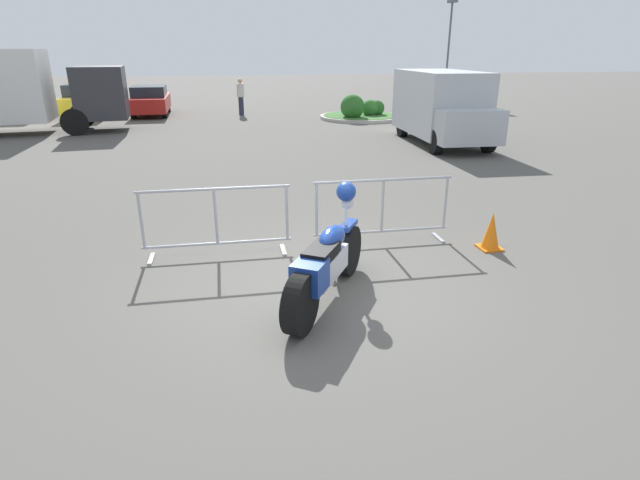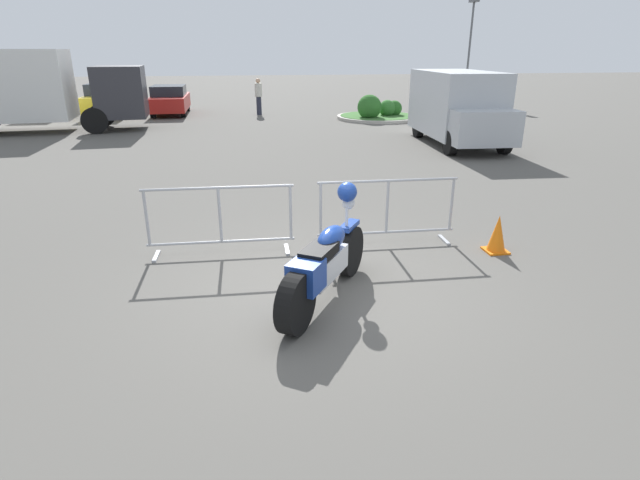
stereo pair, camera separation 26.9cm
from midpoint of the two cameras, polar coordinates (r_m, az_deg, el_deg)
name	(u,v)px [view 2 (the right image)]	position (r m, az deg, el deg)	size (l,w,h in m)	color
ground_plane	(317,289)	(6.60, 0.86, -5.62)	(120.00, 120.00, 0.00)	#54514C
motorcycle	(325,262)	(6.13, 1.87, -2.53)	(1.45, 2.10, 1.35)	black
crowd_barrier_near	(220,220)	(7.63, -10.35, 2.28)	(2.23, 0.50, 1.07)	#9EA0A5
crowd_barrier_far	(387,211)	(8.01, 8.63, 3.27)	(2.23, 0.50, 1.07)	#9EA0A5
box_truck	(23,88)	(22.21, -30.53, 14.76)	(7.85, 2.85, 2.98)	silver
delivery_van	(458,106)	(17.52, 15.93, 14.54)	(2.24, 5.11, 2.31)	#B2B7BC
parked_car_black	(48,102)	(27.40, -28.41, 13.74)	(1.64, 3.97, 1.34)	black
parked_car_yellow	(110,99)	(26.68, -22.60, 14.65)	(1.82, 4.41, 1.49)	yellow
parked_car_red	(170,100)	(26.10, -16.49, 15.12)	(1.67, 4.03, 1.36)	#B21E19
pedestrian	(259,95)	(25.09, -6.72, 16.12)	(0.48, 0.48, 1.69)	#262838
planter_island	(378,113)	(23.45, 6.97, 14.25)	(3.74, 3.74, 1.13)	#ADA89E
traffic_cone	(498,234)	(8.21, 20.52, 0.63)	(0.34, 0.34, 0.59)	orange
street_lamp	(471,36)	(32.87, 17.08, 21.38)	(0.36, 0.70, 5.68)	#595B60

